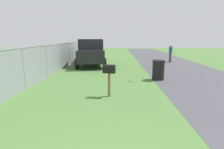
{
  "coord_description": "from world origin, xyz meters",
  "views": [
    {
      "loc": [
        -1.59,
        -0.15,
        2.21
      ],
      "look_at": [
        5.13,
        0.06,
        0.86
      ],
      "focal_mm": 29.81,
      "sensor_mm": 36.0,
      "label": 1
    }
  ],
  "objects_px": {
    "mailbox": "(109,71)",
    "pedestrian": "(170,52)",
    "pickup_truck": "(91,52)",
    "trash_bin": "(158,70)"
  },
  "relations": [
    {
      "from": "trash_bin",
      "to": "pickup_truck",
      "type": "bearing_deg",
      "value": 40.87
    },
    {
      "from": "mailbox",
      "to": "pickup_truck",
      "type": "xyz_separation_m",
      "value": [
        7.82,
        1.78,
        0.14
      ]
    },
    {
      "from": "pickup_truck",
      "to": "trash_bin",
      "type": "distance_m",
      "value": 6.51
    },
    {
      "from": "pickup_truck",
      "to": "pedestrian",
      "type": "distance_m",
      "value": 7.2
    },
    {
      "from": "pickup_truck",
      "to": "trash_bin",
      "type": "height_order",
      "value": "pickup_truck"
    },
    {
      "from": "pedestrian",
      "to": "mailbox",
      "type": "bearing_deg",
      "value": 53.36
    },
    {
      "from": "pickup_truck",
      "to": "trash_bin",
      "type": "relative_size",
      "value": 4.89
    },
    {
      "from": "mailbox",
      "to": "trash_bin",
      "type": "bearing_deg",
      "value": -31.89
    },
    {
      "from": "mailbox",
      "to": "pedestrian",
      "type": "xyz_separation_m",
      "value": [
        10.1,
        -5.05,
        -0.05
      ]
    },
    {
      "from": "mailbox",
      "to": "trash_bin",
      "type": "relative_size",
      "value": 1.16
    }
  ]
}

